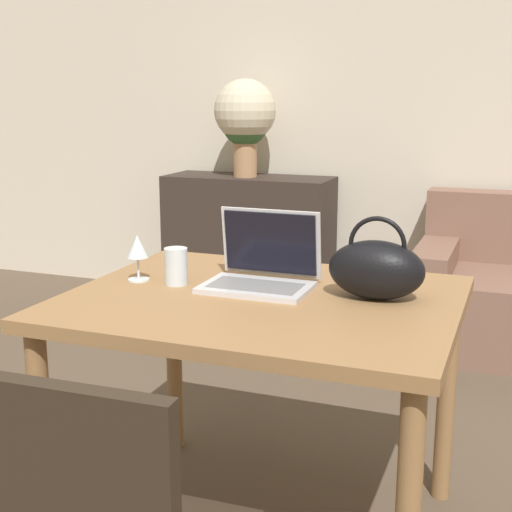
{
  "coord_description": "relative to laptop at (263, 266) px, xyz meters",
  "views": [
    {
      "loc": [
        0.66,
        -1.33,
        1.37
      ],
      "look_at": [
        -0.07,
        0.58,
        0.9
      ],
      "focal_mm": 50.0,
      "sensor_mm": 36.0,
      "label": 1
    }
  ],
  "objects": [
    {
      "name": "wall_back",
      "position": [
        0.09,
        2.44,
        0.51
      ],
      "size": [
        10.0,
        0.06,
        2.7
      ],
      "color": "beige",
      "rests_on": "ground_plane"
    },
    {
      "name": "dining_table",
      "position": [
        0.04,
        -0.11,
        -0.16
      ],
      "size": [
        1.15,
        0.93,
        0.78
      ],
      "color": "olive",
      "rests_on": "ground_plane"
    },
    {
      "name": "sideboard",
      "position": [
        -0.89,
        2.15,
        -0.41
      ],
      "size": [
        1.06,
        0.4,
        0.86
      ],
      "color": "#332823",
      "rests_on": "ground_plane"
    },
    {
      "name": "laptop",
      "position": [
        0.0,
        0.0,
        0.0
      ],
      "size": [
        0.33,
        0.26,
        0.23
      ],
      "color": "silver",
      "rests_on": "dining_table"
    },
    {
      "name": "drinking_glass",
      "position": [
        -0.26,
        -0.08,
        -0.0
      ],
      "size": [
        0.07,
        0.07,
        0.12
      ],
      "color": "silver",
      "rests_on": "dining_table"
    },
    {
      "name": "wine_glass",
      "position": [
        -0.39,
        -0.09,
        0.04
      ],
      "size": [
        0.07,
        0.07,
        0.15
      ],
      "color": "silver",
      "rests_on": "dining_table"
    },
    {
      "name": "handbag",
      "position": [
        0.36,
        -0.02,
        0.03
      ],
      "size": [
        0.28,
        0.16,
        0.25
      ],
      "color": "black",
      "rests_on": "dining_table"
    },
    {
      "name": "flower_vase",
      "position": [
        -0.9,
        2.11,
        0.39
      ],
      "size": [
        0.38,
        0.38,
        0.6
      ],
      "color": "tan",
      "rests_on": "sideboard"
    }
  ]
}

